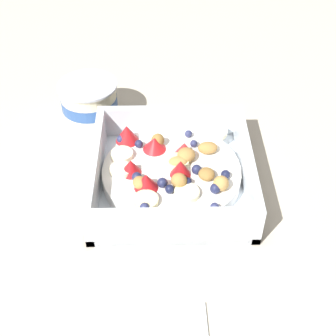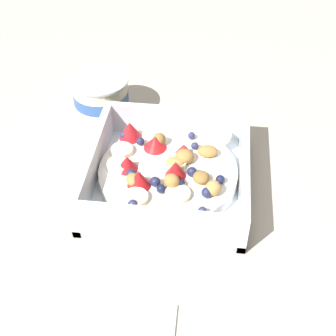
% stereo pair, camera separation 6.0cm
% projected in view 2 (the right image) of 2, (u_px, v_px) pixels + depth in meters
% --- Properties ---
extents(ground_plane, '(2.40, 2.40, 0.00)m').
position_uv_depth(ground_plane, '(161.00, 175.00, 0.63)').
color(ground_plane, beige).
extents(fruit_bowl, '(0.20, 0.20, 0.06)m').
position_uv_depth(fruit_bowl, '(167.00, 173.00, 0.61)').
color(fruit_bowl, white).
rests_on(fruit_bowl, ground).
extents(spoon, '(0.11, 0.16, 0.01)m').
position_uv_depth(spoon, '(168.00, 122.00, 0.71)').
color(spoon, silver).
rests_on(spoon, ground).
extents(yogurt_cup, '(0.09, 0.09, 0.06)m').
position_uv_depth(yogurt_cup, '(101.00, 97.00, 0.71)').
color(yogurt_cup, beige).
rests_on(yogurt_cup, ground).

